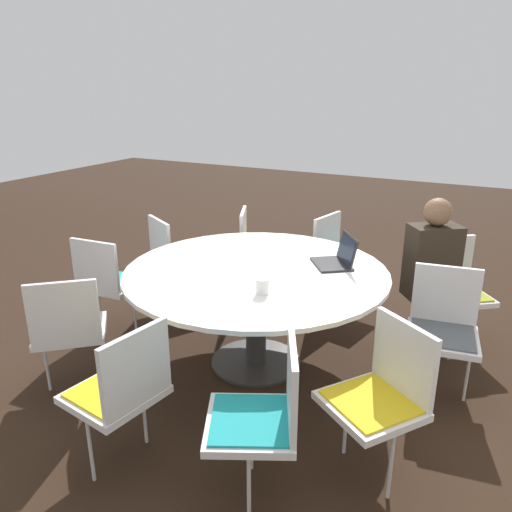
{
  "coord_description": "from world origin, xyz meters",
  "views": [
    {
      "loc": [
        2.87,
        1.49,
        1.96
      ],
      "look_at": [
        0.0,
        0.0,
        0.84
      ],
      "focal_mm": 35.0,
      "sensor_mm": 36.0,
      "label": 1
    }
  ],
  "objects_px": {
    "chair_2": "(257,246)",
    "chair_8": "(382,390)",
    "chair_5": "(69,325)",
    "laptop": "(338,258)",
    "chair_4": "(108,278)",
    "handbag": "(204,280)",
    "person_0": "(432,265)",
    "chair_7": "(264,411)",
    "chair_6": "(122,386)",
    "chair_9": "(443,323)",
    "chair_0": "(453,284)",
    "chair_1": "(338,255)",
    "coffee_cup": "(262,286)",
    "chair_3": "(174,255)"
  },
  "relations": [
    {
      "from": "chair_2",
      "to": "chair_8",
      "type": "bearing_deg",
      "value": 18.47
    },
    {
      "from": "chair_5",
      "to": "laptop",
      "type": "height_order",
      "value": "laptop"
    },
    {
      "from": "chair_4",
      "to": "handbag",
      "type": "xyz_separation_m",
      "value": [
        -1.07,
        0.2,
        -0.36
      ]
    },
    {
      "from": "chair_5",
      "to": "handbag",
      "type": "distance_m",
      "value": 1.85
    },
    {
      "from": "chair_2",
      "to": "person_0",
      "type": "height_order",
      "value": "person_0"
    },
    {
      "from": "chair_7",
      "to": "person_0",
      "type": "height_order",
      "value": "person_0"
    },
    {
      "from": "chair_6",
      "to": "chair_8",
      "type": "distance_m",
      "value": 1.32
    },
    {
      "from": "chair_2",
      "to": "chair_9",
      "type": "height_order",
      "value": "same"
    },
    {
      "from": "chair_4",
      "to": "chair_7",
      "type": "relative_size",
      "value": 1.0
    },
    {
      "from": "chair_0",
      "to": "chair_4",
      "type": "distance_m",
      "value": 2.7
    },
    {
      "from": "chair_1",
      "to": "coffee_cup",
      "type": "distance_m",
      "value": 1.62
    },
    {
      "from": "chair_8",
      "to": "laptop",
      "type": "height_order",
      "value": "laptop"
    },
    {
      "from": "chair_9",
      "to": "person_0",
      "type": "relative_size",
      "value": 0.71
    },
    {
      "from": "chair_8",
      "to": "coffee_cup",
      "type": "height_order",
      "value": "chair_8"
    },
    {
      "from": "chair_3",
      "to": "coffee_cup",
      "type": "relative_size",
      "value": 8.64
    },
    {
      "from": "chair_8",
      "to": "chair_2",
      "type": "bearing_deg",
      "value": -12.29
    },
    {
      "from": "chair_6",
      "to": "chair_9",
      "type": "bearing_deg",
      "value": -33.38
    },
    {
      "from": "chair_3",
      "to": "chair_7",
      "type": "height_order",
      "value": "same"
    },
    {
      "from": "chair_9",
      "to": "coffee_cup",
      "type": "bearing_deg",
      "value": 22.38
    },
    {
      "from": "chair_1",
      "to": "person_0",
      "type": "relative_size",
      "value": 0.71
    },
    {
      "from": "chair_3",
      "to": "coffee_cup",
      "type": "height_order",
      "value": "chair_3"
    },
    {
      "from": "chair_1",
      "to": "coffee_cup",
      "type": "relative_size",
      "value": 8.64
    },
    {
      "from": "chair_4",
      "to": "chair_0",
      "type": "bearing_deg",
      "value": 21.11
    },
    {
      "from": "chair_1",
      "to": "handbag",
      "type": "relative_size",
      "value": 2.34
    },
    {
      "from": "chair_2",
      "to": "chair_5",
      "type": "bearing_deg",
      "value": -33.15
    },
    {
      "from": "chair_7",
      "to": "person_0",
      "type": "bearing_deg",
      "value": -39.53
    },
    {
      "from": "chair_3",
      "to": "handbag",
      "type": "distance_m",
      "value": 0.52
    },
    {
      "from": "chair_0",
      "to": "coffee_cup",
      "type": "relative_size",
      "value": 8.64
    },
    {
      "from": "coffee_cup",
      "to": "chair_2",
      "type": "bearing_deg",
      "value": -151.55
    },
    {
      "from": "chair_2",
      "to": "chair_4",
      "type": "bearing_deg",
      "value": -51.99
    },
    {
      "from": "chair_9",
      "to": "laptop",
      "type": "height_order",
      "value": "laptop"
    },
    {
      "from": "chair_4",
      "to": "person_0",
      "type": "bearing_deg",
      "value": 18.11
    },
    {
      "from": "chair_1",
      "to": "coffee_cup",
      "type": "height_order",
      "value": "chair_1"
    },
    {
      "from": "chair_0",
      "to": "chair_1",
      "type": "relative_size",
      "value": 1.0
    },
    {
      "from": "chair_0",
      "to": "chair_7",
      "type": "height_order",
      "value": "same"
    },
    {
      "from": "chair_1",
      "to": "chair_3",
      "type": "height_order",
      "value": "same"
    },
    {
      "from": "chair_0",
      "to": "chair_2",
      "type": "distance_m",
      "value": 1.78
    },
    {
      "from": "chair_1",
      "to": "chair_5",
      "type": "relative_size",
      "value": 1.0
    },
    {
      "from": "chair_6",
      "to": "laptop",
      "type": "distance_m",
      "value": 1.73
    },
    {
      "from": "chair_3",
      "to": "person_0",
      "type": "distance_m",
      "value": 2.2
    },
    {
      "from": "handbag",
      "to": "chair_8",
      "type": "bearing_deg",
      "value": 52.96
    },
    {
      "from": "chair_6",
      "to": "person_0",
      "type": "height_order",
      "value": "person_0"
    },
    {
      "from": "chair_6",
      "to": "chair_7",
      "type": "xyz_separation_m",
      "value": [
        -0.15,
        0.73,
        0.0
      ]
    },
    {
      "from": "chair_5",
      "to": "laptop",
      "type": "relative_size",
      "value": 2.15
    },
    {
      "from": "chair_2",
      "to": "chair_8",
      "type": "relative_size",
      "value": 1.0
    },
    {
      "from": "chair_7",
      "to": "chair_4",
      "type": "bearing_deg",
      "value": 36.94
    },
    {
      "from": "handbag",
      "to": "chair_9",
      "type": "bearing_deg",
      "value": 73.52
    },
    {
      "from": "chair_7",
      "to": "chair_0",
      "type": "bearing_deg",
      "value": -41.91
    },
    {
      "from": "chair_7",
      "to": "person_0",
      "type": "xyz_separation_m",
      "value": [
        -1.87,
        0.45,
        0.2
      ]
    },
    {
      "from": "chair_0",
      "to": "chair_3",
      "type": "distance_m",
      "value": 2.37
    }
  ]
}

